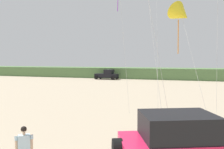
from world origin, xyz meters
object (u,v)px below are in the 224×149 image
jeep (186,145)px  kite_purple_stunt (181,14)px  person_watching (24,147)px  distant_pickup (107,75)px

jeep → kite_purple_stunt: bearing=94.1°
person_watching → kite_purple_stunt: kite_purple_stunt is taller
jeep → person_watching: (-5.43, -1.12, -0.26)m
distant_pickup → person_watching: bearing=-74.9°
jeep → distant_pickup: bearing=112.8°
distant_pickup → kite_purple_stunt: size_ratio=0.63×
jeep → person_watching: bearing=-168.4°
jeep → person_watching: size_ratio=3.00×
jeep → distant_pickup: size_ratio=1.05×
person_watching → distant_pickup: 40.83m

